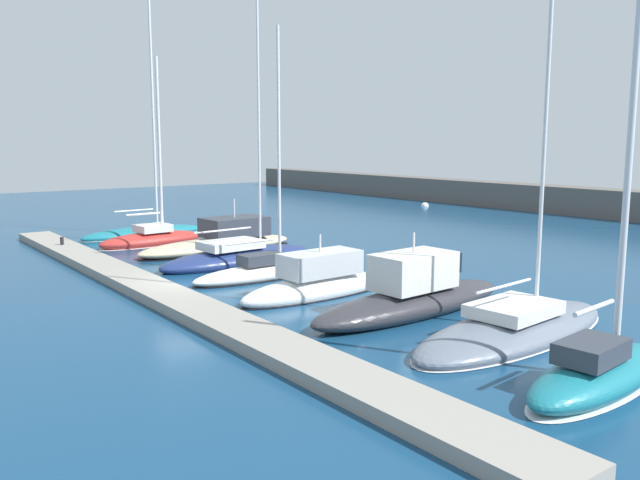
# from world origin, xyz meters

# --- Properties ---
(ground_plane) EXTENTS (120.00, 120.00, 0.00)m
(ground_plane) POSITION_xyz_m (0.00, 0.00, 0.00)
(ground_plane) COLOR navy
(dock_pier) EXTENTS (38.93, 1.86, 0.40)m
(dock_pier) POSITION_xyz_m (0.00, -1.45, 0.20)
(dock_pier) COLOR gray
(dock_pier) RESTS_ON ground_plane
(sailboat_teal_nearest) EXTENTS (2.65, 8.67, 18.00)m
(sailboat_teal_nearest) POSITION_xyz_m (-16.22, 4.70, 0.36)
(sailboat_teal_nearest) COLOR #19707F
(sailboat_teal_nearest) RESTS_ON ground_plane
(sailboat_red_second) EXTENTS (2.73, 6.88, 11.44)m
(sailboat_red_second) POSITION_xyz_m (-12.33, 3.65, 0.42)
(sailboat_red_second) COLOR #B72D28
(sailboat_red_second) RESTS_ON ground_plane
(motorboat_sand_third) EXTENTS (3.31, 10.02, 3.14)m
(motorboat_sand_third) POSITION_xyz_m (-7.99, 6.08, 0.54)
(motorboat_sand_third) COLOR beige
(motorboat_sand_third) RESTS_ON ground_plane
(sailboat_navy_fourth) EXTENTS (3.38, 9.22, 14.31)m
(sailboat_navy_fourth) POSITION_xyz_m (-3.90, 4.85, 0.33)
(sailboat_navy_fourth) COLOR navy
(sailboat_navy_fourth) RESTS_ON ground_plane
(sailboat_ivory_fifth) EXTENTS (1.97, 7.23, 11.60)m
(sailboat_ivory_fifth) POSITION_xyz_m (-0.09, 3.94, 0.33)
(sailboat_ivory_fifth) COLOR silver
(sailboat_ivory_fifth) RESTS_ON ground_plane
(motorboat_white_sixth) EXTENTS (2.19, 7.38, 2.90)m
(motorboat_white_sixth) POSITION_xyz_m (4.19, 3.94, 0.48)
(motorboat_white_sixth) COLOR white
(motorboat_white_sixth) RESTS_ON ground_plane
(motorboat_charcoal_seventh) EXTENTS (2.94, 9.72, 3.22)m
(motorboat_charcoal_seventh) POSITION_xyz_m (8.52, 5.11, 0.66)
(motorboat_charcoal_seventh) COLOR #2D2D33
(motorboat_charcoal_seventh) RESTS_ON ground_plane
(sailboat_slate_eighth) EXTENTS (4.05, 10.07, 18.82)m
(sailboat_slate_eighth) POSITION_xyz_m (12.55, 5.73, 0.27)
(sailboat_slate_eighth) COLOR slate
(sailboat_slate_eighth) RESTS_ON ground_plane
(sailboat_teal_ninth) EXTENTS (2.59, 6.54, 11.78)m
(sailboat_teal_ninth) POSITION_xyz_m (16.62, 3.72, 0.48)
(sailboat_teal_ninth) COLOR #19707F
(sailboat_teal_ninth) RESTS_ON ground_plane
(mooring_buoy_white) EXTENTS (0.74, 0.74, 0.74)m
(mooring_buoy_white) POSITION_xyz_m (-19.04, 33.98, 0.00)
(mooring_buoy_white) COLOR white
(mooring_buoy_white) RESTS_ON ground_plane
(dock_bollard) EXTENTS (0.20, 0.20, 0.44)m
(dock_bollard) POSITION_xyz_m (-13.07, -1.45, 0.62)
(dock_bollard) COLOR black
(dock_bollard) RESTS_ON dock_pier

